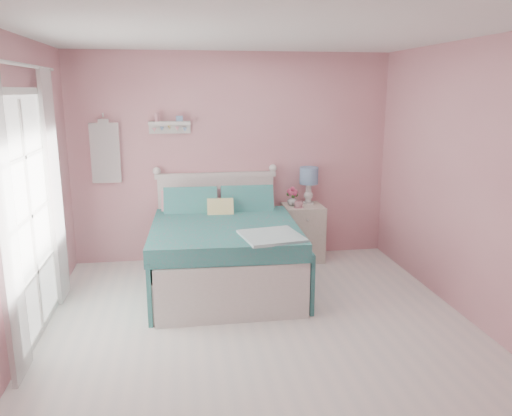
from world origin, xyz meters
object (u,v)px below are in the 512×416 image
object	(u,v)px
bed	(223,251)
nightstand	(303,232)
vase	(292,200)
teacup	(299,204)
table_lamp	(309,178)

from	to	relation	value
bed	nightstand	size ratio (longest dim) A/B	2.78
nightstand	vase	xyz separation A→B (m)	(-0.14, 0.03, 0.42)
bed	teacup	size ratio (longest dim) A/B	18.66
teacup	bed	bearing A→B (deg)	-148.62
bed	vase	xyz separation A→B (m)	(0.95, 0.74, 0.39)
nightstand	teacup	xyz separation A→B (m)	(-0.09, -0.11, 0.40)
table_lamp	nightstand	bearing A→B (deg)	-131.91
bed	teacup	distance (m)	1.22
teacup	nightstand	bearing A→B (deg)	51.09
vase	nightstand	bearing A→B (deg)	-10.80
table_lamp	vase	bearing A→B (deg)	-161.57
table_lamp	bed	bearing A→B (deg)	-145.18
table_lamp	vase	size ratio (longest dim) A/B	3.51
nightstand	teacup	size ratio (longest dim) A/B	6.72
nightstand	table_lamp	world-z (taller)	table_lamp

